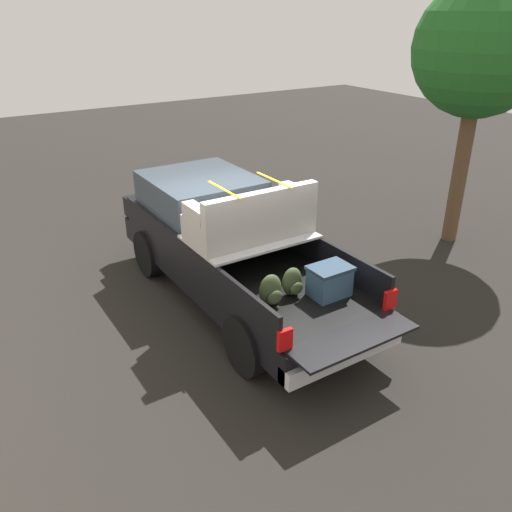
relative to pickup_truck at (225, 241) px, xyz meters
The scene contains 3 objects.
ground_plane 1.06m from the pickup_truck, behind, with size 40.00×40.00×0.00m, color black.
pickup_truck is the anchor object (origin of this frame).
tree_background 6.05m from the pickup_truck, 96.59° to the right, with size 2.58×2.58×5.21m.
Camera 1 is at (-6.82, 3.97, 4.65)m, focal length 36.64 mm.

